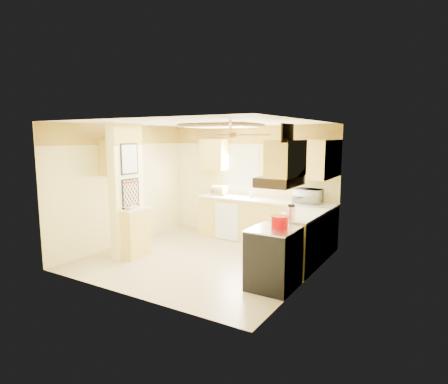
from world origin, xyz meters
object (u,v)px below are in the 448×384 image
Objects in this scene: stove at (274,258)px; kettle at (291,213)px; microwave at (308,196)px; dutch_oven at (280,222)px; bowl at (130,207)px.

kettle reaches higher than stove.
stove is at bearing 99.33° from microwave.
dutch_oven is (0.28, -2.10, -0.08)m from microwave.
dutch_oven reaches higher than bowl.
bowl is 0.94× the size of kettle.
dutch_oven is at bearing 3.50° from bowl.
microwave is 1.92× the size of dutch_oven.
bowl is at bearing -177.81° from stove.
dutch_oven is 1.06× the size of kettle.
stove is 0.55m from dutch_oven.
kettle is at bearing 12.44° from bowl.
kettle is at bearing 84.12° from stove.
stove is at bearing 2.19° from bowl.
kettle is (2.88, 0.64, 0.09)m from bowl.
microwave reaches higher than stove.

